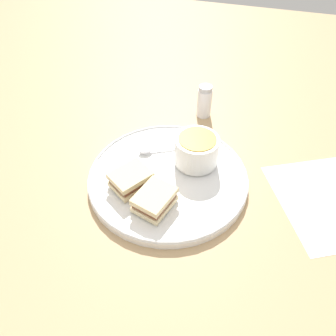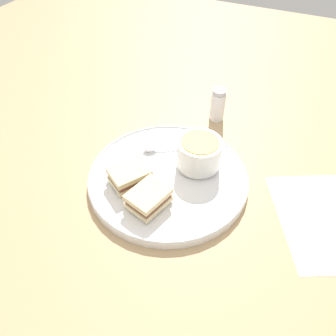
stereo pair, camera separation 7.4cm
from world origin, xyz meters
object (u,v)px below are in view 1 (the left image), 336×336
spoon (149,150)px  sandwich_half_near (131,179)px  soup_bowl (196,150)px  sandwich_half_far (153,199)px  salt_shaker (204,101)px

spoon → sandwich_half_near: size_ratio=1.01×
soup_bowl → sandwich_half_near: size_ratio=0.98×
soup_bowl → sandwich_half_far: bearing=160.6°
soup_bowl → salt_shaker: 0.22m
soup_bowl → spoon: bearing=90.3°
sandwich_half_near → sandwich_half_far: bearing=-122.0°
sandwich_half_far → soup_bowl: bearing=-19.4°
spoon → salt_shaker: salt_shaker is taller
soup_bowl → sandwich_half_near: soup_bowl is taller
sandwich_half_near → sandwich_half_far: same height
sandwich_half_near → spoon: bearing=0.1°
soup_bowl → sandwich_half_far: size_ratio=1.05×
soup_bowl → sandwich_half_far: soup_bowl is taller
spoon → salt_shaker: size_ratio=1.14×
soup_bowl → spoon: size_ratio=0.97×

